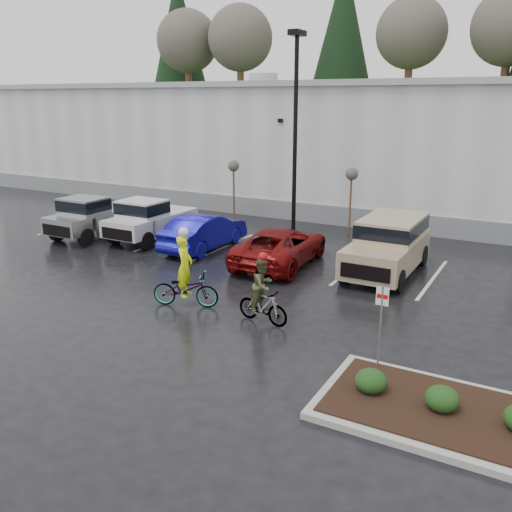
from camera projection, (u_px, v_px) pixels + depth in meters
The scene contains 16 objects.
ground at pixel (237, 342), 14.62m from camera, with size 120.00×120.00×0.00m, color black.
warehouse at pixel (428, 145), 32.04m from camera, with size 60.50×15.50×7.20m.
wooded_ridge at pixel (480, 134), 51.53m from camera, with size 80.00×25.00×6.00m, color #1F3F1A.
lamppost at pixel (296, 112), 24.95m from camera, with size 0.50×1.00×9.22m.
sapling_west at pixel (234, 169), 28.49m from camera, with size 0.60×0.60×3.20m.
sapling_mid at pixel (352, 178), 25.46m from camera, with size 0.60×0.60×3.20m.
shrub_a at pixel (371, 381), 11.80m from camera, with size 0.70×0.70×0.52m, color black.
shrub_b at pixel (442, 399), 11.11m from camera, with size 0.70×0.70×0.52m, color black.
fire_lane_sign at pixel (381, 318), 12.62m from camera, with size 0.30×0.05×2.20m.
pickup_silver at pixel (99, 215), 25.76m from camera, with size 2.10×5.20×1.96m, color #95979C, non-canonical shape.
pickup_white at pixel (156, 218), 25.16m from camera, with size 2.10×5.20×1.96m, color beige, non-canonical shape.
car_blue at pixel (204, 231), 23.46m from camera, with size 1.65×4.72×1.56m, color #0E0C85.
car_red at pixel (281, 246), 21.29m from camera, with size 2.45×5.32×1.48m, color #6D0909.
suv_tan at pixel (387, 247), 20.05m from camera, with size 2.20×5.10×2.06m, color tan, non-canonical shape.
cyclist_hivis at pixel (185, 282), 16.96m from camera, with size 2.23×1.39×2.56m.
cyclist_olive at pixel (263, 297), 15.67m from camera, with size 1.70×0.84×2.14m.
Camera 1 is at (6.93, -11.45, 6.36)m, focal length 38.00 mm.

